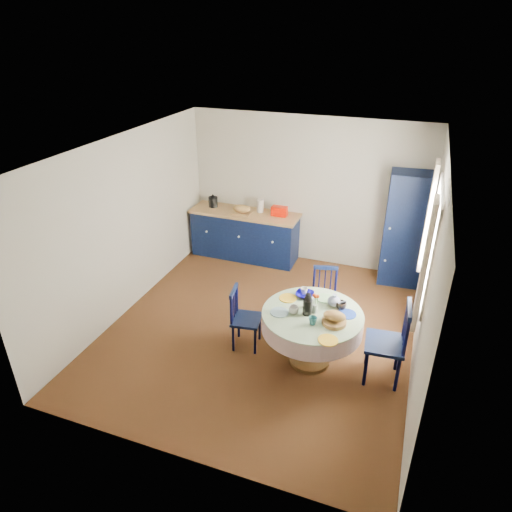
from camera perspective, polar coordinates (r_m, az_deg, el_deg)
The scene contains 17 objects.
floor at distance 6.40m, azimuth 0.64°, elevation -9.00°, with size 4.50×4.50×0.00m, color black.
ceiling at distance 5.32m, azimuth 0.78°, elevation 13.26°, with size 4.50×4.50×0.00m, color white.
wall_back at distance 7.75m, azimuth 6.30°, elevation 8.01°, with size 4.00×0.02×2.50m, color beige.
wall_left at distance 6.62m, azimuth -15.88°, elevation 3.67°, with size 0.02×4.50×2.50m, color beige.
wall_right at distance 5.50m, azimuth 20.77°, elevation -2.15°, with size 0.02×4.50×2.50m, color beige.
window at distance 5.65m, azimuth 20.83°, elevation 1.77°, with size 0.10×1.74×1.45m.
kitchen_counter at distance 8.07m, azimuth -1.39°, elevation 2.80°, with size 1.91×0.60×1.09m.
pantry_cabinet at distance 7.45m, azimuth 18.15°, elevation 3.16°, with size 0.67×0.50×1.82m.
dining_table at distance 5.52m, azimuth 7.11°, elevation -8.13°, with size 1.20×1.20×1.01m.
chair_left at distance 5.87m, azimuth -1.55°, elevation -7.72°, with size 0.41×0.42×0.84m.
chair_far at distance 6.36m, azimuth 8.51°, elevation -5.01°, with size 0.44×0.43×0.83m.
chair_right at distance 5.52m, azimuth 16.30°, elevation -10.31°, with size 0.47×0.49×1.03m.
mug_a at distance 5.41m, azimuth 4.74°, elevation -6.73°, with size 0.12×0.12×0.09m, color silver.
mug_b at distance 5.25m, azimuth 7.11°, elevation -8.04°, with size 0.10×0.10×0.09m, color #2B6870.
mug_c at distance 5.56m, azimuth 10.60°, elevation -6.09°, with size 0.12×0.12×0.10m, color black.
mug_d at distance 5.78m, azimuth 6.04°, elevation -4.37°, with size 0.09×0.09×0.08m, color silver.
cobalt_bowl at distance 5.74m, azimuth 6.12°, elevation -4.81°, with size 0.22×0.22×0.05m, color #0A0675.
Camera 1 is at (1.70, -4.87, 3.79)m, focal length 32.00 mm.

